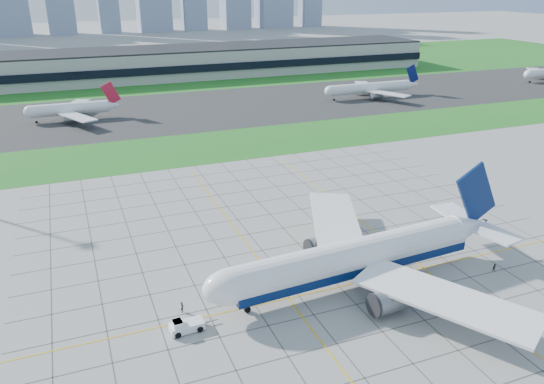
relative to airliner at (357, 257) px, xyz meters
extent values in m
plane|color=#9E9E99|center=(-3.26, 1.83, -5.26)|extent=(1400.00, 1400.00, 0.00)
cube|color=#20691E|center=(-3.26, 91.83, -5.24)|extent=(700.00, 35.00, 0.04)
cube|color=#383838|center=(-3.26, 146.83, -5.23)|extent=(700.00, 75.00, 0.04)
cube|color=#20691E|center=(-3.26, 256.83, -5.24)|extent=(700.00, 145.00, 0.04)
cube|color=#474744|center=(-51.26, 11.83, -5.25)|extent=(0.18, 130.00, 0.02)
cube|color=#474744|center=(-43.26, 11.83, -5.25)|extent=(0.18, 130.00, 0.02)
cube|color=#474744|center=(-35.26, 11.83, -5.25)|extent=(0.18, 130.00, 0.02)
cube|color=#474744|center=(-27.26, 11.83, -5.25)|extent=(0.18, 130.00, 0.02)
cube|color=#474744|center=(-19.26, 11.83, -5.25)|extent=(0.18, 130.00, 0.02)
cube|color=#474744|center=(-11.26, 11.83, -5.25)|extent=(0.18, 130.00, 0.02)
cube|color=#474744|center=(-3.26, 11.83, -5.25)|extent=(0.18, 130.00, 0.02)
cube|color=#474744|center=(4.74, 11.83, -5.25)|extent=(0.18, 130.00, 0.02)
cube|color=#474744|center=(12.74, 11.83, -5.25)|extent=(0.18, 130.00, 0.02)
cube|color=#474744|center=(20.74, 11.83, -5.25)|extent=(0.18, 130.00, 0.02)
cube|color=#474744|center=(28.74, 11.83, -5.25)|extent=(0.18, 130.00, 0.02)
cube|color=#474744|center=(36.74, 11.83, -5.25)|extent=(0.18, 130.00, 0.02)
cube|color=#474744|center=(44.74, 11.83, -5.25)|extent=(0.18, 130.00, 0.02)
cube|color=#474744|center=(-3.26, -22.17, -5.25)|extent=(110.00, 0.18, 0.02)
cube|color=#474744|center=(-3.26, -14.17, -5.25)|extent=(110.00, 0.18, 0.02)
cube|color=#474744|center=(-3.26, -6.17, -5.25)|extent=(110.00, 0.18, 0.02)
cube|color=#474744|center=(-3.26, 1.83, -5.25)|extent=(110.00, 0.18, 0.02)
cube|color=#474744|center=(-3.26, 9.83, -5.25)|extent=(110.00, 0.18, 0.02)
cube|color=#474744|center=(-3.26, 17.83, -5.25)|extent=(110.00, 0.18, 0.02)
cube|color=#474744|center=(-3.26, 25.83, -5.25)|extent=(110.00, 0.18, 0.02)
cube|color=#474744|center=(-3.26, 33.83, -5.25)|extent=(110.00, 0.18, 0.02)
cube|color=#474744|center=(-3.26, 41.83, -5.25)|extent=(110.00, 0.18, 0.02)
cube|color=#474744|center=(-3.26, 49.83, -5.25)|extent=(110.00, 0.18, 0.02)
cube|color=#474744|center=(-3.26, 57.83, -5.25)|extent=(110.00, 0.18, 0.02)
cube|color=#474744|center=(-3.26, 65.83, -5.25)|extent=(110.00, 0.18, 0.02)
cube|color=#DDAB0B|center=(-3.26, -0.17, -5.24)|extent=(120.00, 0.25, 0.03)
cube|color=#DDAB0B|center=(-13.26, 21.83, -5.24)|extent=(0.25, 100.00, 0.03)
cube|color=#DDAB0B|center=(14.74, 21.83, -5.24)|extent=(0.25, 100.00, 0.03)
cube|color=#B7B7B2|center=(36.74, 231.83, 2.24)|extent=(260.00, 42.00, 15.00)
cube|color=black|center=(36.74, 210.33, 1.74)|extent=(260.00, 1.00, 4.00)
cube|color=black|center=(36.74, 231.83, 10.14)|extent=(260.00, 42.00, 0.80)
cube|color=#8492AD|center=(99.74, 521.83, 25.74)|extent=(24.00, 21.60, 62.00)
cylinder|color=white|center=(-0.42, -0.03, 0.41)|extent=(46.91, 9.16, 6.08)
cube|color=#071C4E|center=(-0.42, -0.03, -1.51)|extent=(46.89, 8.76, 1.62)
ellipsoid|color=white|center=(-23.68, -1.58, 0.41)|extent=(10.11, 6.71, 6.08)
cube|color=black|center=(-25.90, -1.72, 0.92)|extent=(2.44, 3.38, 0.61)
cone|color=white|center=(26.37, 1.75, 0.72)|extent=(8.47, 6.30, 5.78)
cube|color=#071C4E|center=(26.88, 1.79, 7.51)|extent=(11.06, 1.24, 12.93)
cube|color=white|center=(4.57, 16.55, -0.60)|extent=(19.18, 29.72, 0.98)
cube|color=white|center=(6.72, -15.80, -0.60)|extent=(22.03, 29.16, 0.98)
cylinder|color=slate|center=(-1.13, 10.59, -2.63)|extent=(6.83, 4.28, 3.85)
cylinder|color=slate|center=(0.29, -10.64, -2.63)|extent=(6.83, 4.28, 3.85)
cylinder|color=gray|center=(-21.15, -1.41, -3.94)|extent=(0.39, 0.39, 2.63)
cylinder|color=black|center=(-21.15, -1.41, -4.70)|extent=(1.15, 0.58, 1.11)
cylinder|color=black|center=(4.42, 3.54, -4.60)|extent=(1.40, 1.30, 1.32)
cylinder|color=black|center=(4.85, -2.93, -4.60)|extent=(1.40, 1.30, 1.32)
cube|color=white|center=(-31.55, -2.61, -4.47)|extent=(5.44, 2.82, 1.23)
cube|color=white|center=(-32.95, -2.71, -3.58)|extent=(1.71, 2.04, 0.97)
cube|color=black|center=(-32.95, -2.71, -3.41)|extent=(1.53, 1.85, 0.62)
cube|color=gray|center=(-27.76, -2.36, -4.73)|extent=(2.65, 0.33, 0.16)
cylinder|color=black|center=(-33.38, -1.59, -4.77)|extent=(1.00, 0.50, 0.97)
cylinder|color=black|center=(-33.23, -3.87, -4.77)|extent=(1.00, 0.50, 0.97)
cylinder|color=black|center=(-29.86, -1.35, -4.77)|extent=(1.00, 0.50, 0.97)
cylinder|color=black|center=(-29.71, -3.64, -4.77)|extent=(1.00, 0.50, 0.97)
imported|color=black|center=(-31.10, 2.52, -4.30)|extent=(0.72, 0.83, 1.92)
imported|color=black|center=(26.53, -6.01, -4.48)|extent=(0.82, 0.67, 1.57)
cylinder|color=white|center=(-42.76, 146.08, -0.76)|extent=(28.54, 4.80, 4.80)
cube|color=#BD1534|center=(-26.90, 146.08, 4.24)|extent=(7.46, 0.40, 9.15)
cube|color=white|center=(-40.78, 157.08, -1.56)|extent=(13.89, 20.66, 0.40)
cube|color=white|center=(-40.78, 135.08, -1.56)|extent=(13.89, 20.66, 0.40)
cylinder|color=black|center=(-40.38, 148.28, -4.76)|extent=(1.00, 1.00, 1.00)
cylinder|color=black|center=(-40.38, 143.88, -4.76)|extent=(1.00, 1.00, 1.00)
cylinder|color=white|center=(88.31, 140.43, -0.76)|extent=(41.59, 4.80, 4.80)
cube|color=#070F4C|center=(111.42, 140.43, 4.24)|extent=(7.46, 0.40, 9.15)
cube|color=white|center=(91.20, 151.43, -1.56)|extent=(13.89, 20.66, 0.40)
cube|color=white|center=(91.20, 129.43, -1.56)|extent=(13.89, 20.66, 0.40)
cylinder|color=black|center=(91.78, 142.63, -4.76)|extent=(1.00, 1.00, 1.00)
cylinder|color=black|center=(91.78, 138.23, -4.76)|extent=(1.00, 1.00, 1.00)
cube|color=white|center=(205.27, 152.97, -1.56)|extent=(13.89, 20.66, 0.40)
camera|label=1|loc=(-44.57, -71.55, 45.73)|focal=35.00mm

